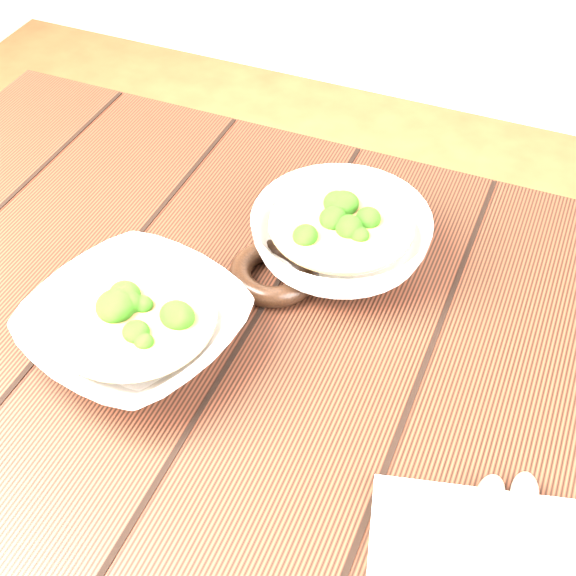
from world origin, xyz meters
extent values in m
cube|color=#3A1B10|center=(0.00, 0.00, 0.73)|extent=(1.20, 0.80, 0.04)
cube|color=#3A1B10|center=(-0.54, 0.34, 0.35)|extent=(0.07, 0.07, 0.71)
imported|color=silver|center=(-0.13, -0.05, 0.78)|extent=(0.28, 0.28, 0.06)
cylinder|color=olive|center=(-0.13, -0.05, 0.80)|extent=(0.18, 0.18, 0.00)
ellipsoid|color=#336E18|center=(-0.10, -0.05, 0.80)|extent=(0.04, 0.03, 0.03)
ellipsoid|color=#336E18|center=(-0.13, -0.02, 0.80)|extent=(0.04, 0.03, 0.03)
ellipsoid|color=#336E18|center=(-0.18, -0.04, 0.80)|extent=(0.04, 0.03, 0.03)
ellipsoid|color=#336E18|center=(-0.14, -0.08, 0.80)|extent=(0.04, 0.03, 0.03)
ellipsoid|color=#336E18|center=(-0.10, -0.09, 0.80)|extent=(0.04, 0.03, 0.03)
imported|color=silver|center=(0.03, 0.16, 0.78)|extent=(0.24, 0.24, 0.07)
cylinder|color=olive|center=(0.03, 0.16, 0.81)|extent=(0.17, 0.17, 0.00)
ellipsoid|color=#336E18|center=(0.06, 0.17, 0.81)|extent=(0.04, 0.04, 0.03)
ellipsoid|color=#336E18|center=(0.04, 0.20, 0.81)|extent=(0.04, 0.04, 0.03)
ellipsoid|color=#336E18|center=(0.00, 0.20, 0.81)|extent=(0.04, 0.04, 0.03)
ellipsoid|color=#336E18|center=(0.01, 0.16, 0.81)|extent=(0.04, 0.04, 0.03)
ellipsoid|color=#336E18|center=(0.03, 0.12, 0.81)|extent=(0.04, 0.04, 0.03)
ellipsoid|color=#336E18|center=(0.08, 0.13, 0.81)|extent=(0.04, 0.04, 0.03)
torus|color=black|center=(-0.03, 0.10, 0.76)|extent=(0.13, 0.13, 0.03)
cube|color=beige|center=(0.29, -0.17, 0.76)|extent=(0.24, 0.21, 0.01)
cylinder|color=#A29F8F|center=(0.28, -0.18, 0.76)|extent=(0.01, 0.13, 0.01)
ellipsoid|color=#A29F8F|center=(0.28, -0.10, 0.76)|extent=(0.03, 0.05, 0.01)
cylinder|color=#A29F8F|center=(0.32, -0.16, 0.76)|extent=(0.02, 0.13, 0.01)
ellipsoid|color=#A29F8F|center=(0.31, -0.09, 0.76)|extent=(0.03, 0.05, 0.01)
camera|label=1|loc=(0.26, -0.54, 1.43)|focal=50.00mm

